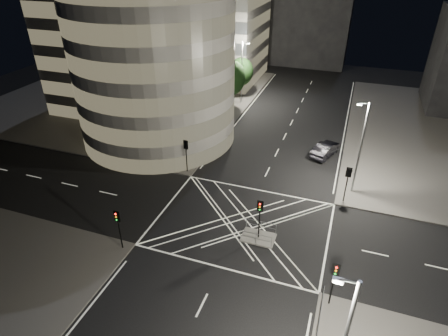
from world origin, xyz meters
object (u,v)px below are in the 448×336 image
at_px(central_island, 258,237).
at_px(street_lamp_right_far, 360,146).
at_px(street_lamp_left_far, 242,71).
at_px(traffic_signal_fr, 348,178).
at_px(traffic_signal_nl, 118,223).
at_px(street_lamp_left_near, 198,111).
at_px(traffic_signal_nr, 335,276).
at_px(traffic_signal_fl, 186,150).
at_px(traffic_signal_island, 260,212).
at_px(sedan, 326,149).

relative_size(central_island, street_lamp_right_far, 0.30).
bearing_deg(street_lamp_left_far, traffic_signal_fr, -51.83).
xyz_separation_m(central_island, traffic_signal_nl, (-10.80, -5.30, 2.84)).
relative_size(street_lamp_left_far, street_lamp_right_far, 1.00).
bearing_deg(central_island, street_lamp_left_near, 130.27).
relative_size(traffic_signal_nl, traffic_signal_nr, 1.00).
bearing_deg(traffic_signal_nl, traffic_signal_fl, 90.00).
height_order(central_island, street_lamp_right_far, street_lamp_right_far).
relative_size(traffic_signal_fl, traffic_signal_island, 1.00).
relative_size(central_island, traffic_signal_nl, 0.75).
xyz_separation_m(traffic_signal_nr, street_lamp_left_far, (-18.24, 36.80, 2.63)).
distance_m(traffic_signal_fr, sedan, 10.23).
xyz_separation_m(traffic_signal_nr, traffic_signal_island, (-6.80, 5.30, 0.00)).
distance_m(street_lamp_left_near, street_lamp_left_far, 18.00).
xyz_separation_m(street_lamp_right_far, sedan, (-3.60, 7.38, -4.69)).
bearing_deg(traffic_signal_nr, central_island, 142.07).
relative_size(street_lamp_left_near, sedan, 1.93).
height_order(central_island, traffic_signal_fr, traffic_signal_fr).
relative_size(traffic_signal_fr, street_lamp_left_near, 0.40).
relative_size(central_island, street_lamp_left_far, 0.30).
xyz_separation_m(central_island, traffic_signal_fl, (-10.80, 8.30, 2.84)).
relative_size(traffic_signal_nl, sedan, 0.77).
xyz_separation_m(traffic_signal_nl, street_lamp_right_far, (18.24, 15.80, 2.63)).
distance_m(street_lamp_left_far, sedan, 21.00).
distance_m(traffic_signal_nl, street_lamp_right_far, 24.27).
bearing_deg(street_lamp_left_far, street_lamp_left_near, -90.00).
distance_m(central_island, traffic_signal_nl, 12.36).
distance_m(traffic_signal_nr, sedan, 23.46).
distance_m(central_island, street_lamp_left_near, 18.52).
distance_m(traffic_signal_fl, traffic_signal_nr, 22.24).
bearing_deg(traffic_signal_fl, traffic_signal_nr, -37.69).
distance_m(traffic_signal_nl, traffic_signal_island, 12.03).
relative_size(traffic_signal_island, street_lamp_left_near, 0.40).
xyz_separation_m(central_island, traffic_signal_fr, (6.80, 8.30, 2.84)).
bearing_deg(traffic_signal_fr, street_lamp_right_far, 73.89).
distance_m(traffic_signal_island, sedan, 18.40).
height_order(traffic_signal_nr, street_lamp_left_far, street_lamp_left_far).
bearing_deg(traffic_signal_island, traffic_signal_nl, -153.86).
height_order(traffic_signal_fr, street_lamp_left_near, street_lamp_left_near).
xyz_separation_m(central_island, street_lamp_right_far, (7.44, 10.50, 5.47)).
relative_size(central_island, traffic_signal_fl, 0.75).
bearing_deg(street_lamp_left_near, street_lamp_left_far, 90.00).
distance_m(traffic_signal_nl, sedan, 27.49).
distance_m(central_island, traffic_signal_fl, 13.91).
relative_size(street_lamp_left_near, street_lamp_right_far, 1.00).
relative_size(traffic_signal_nr, street_lamp_right_far, 0.40).
relative_size(traffic_signal_fl, traffic_signal_fr, 1.00).
height_order(traffic_signal_nl, street_lamp_left_near, street_lamp_left_near).
xyz_separation_m(traffic_signal_fl, traffic_signal_island, (10.80, -8.30, 0.00)).
xyz_separation_m(street_lamp_left_near, sedan, (15.27, 4.38, -4.69)).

